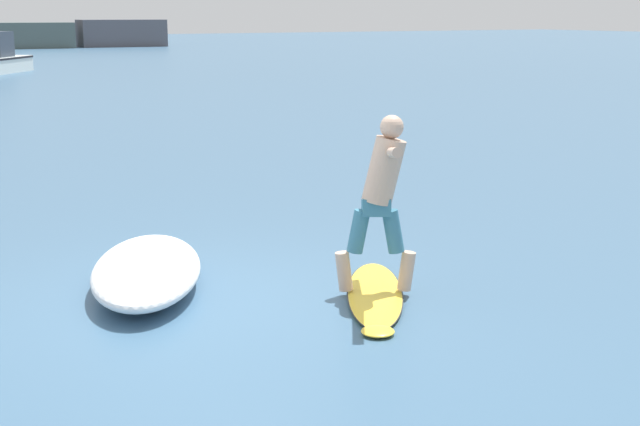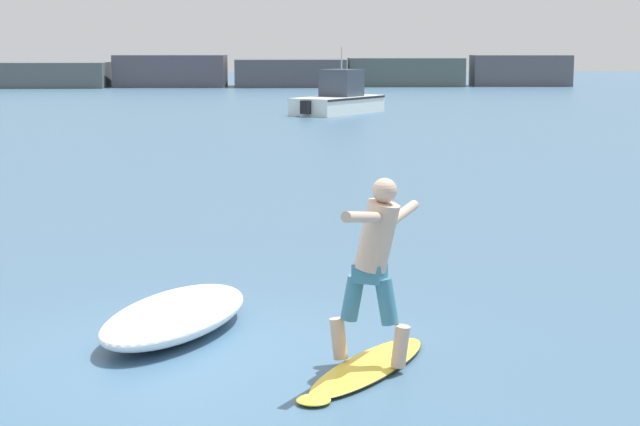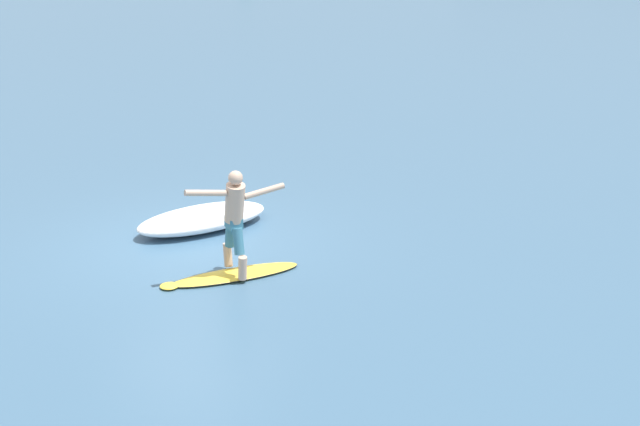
{
  "view_description": "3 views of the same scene",
  "coord_description": "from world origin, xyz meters",
  "views": [
    {
      "loc": [
        -2.95,
        -7.18,
        2.59
      ],
      "look_at": [
        1.4,
        0.32,
        0.64
      ],
      "focal_mm": 50.0,
      "sensor_mm": 36.0,
      "label": 1
    },
    {
      "loc": [
        0.39,
        -9.52,
        2.82
      ],
      "look_at": [
        1.12,
        0.39,
        1.24
      ],
      "focal_mm": 60.0,
      "sensor_mm": 36.0,
      "label": 2
    },
    {
      "loc": [
        9.33,
        -10.17,
        5.4
      ],
      "look_at": [
        1.99,
        0.98,
        0.66
      ],
      "focal_mm": 50.0,
      "sensor_mm": 36.0,
      "label": 3
    }
  ],
  "objects": [
    {
      "name": "surfboard",
      "position": [
        1.46,
        -0.59,
        0.03
      ],
      "size": [
        1.52,
        2.05,
        0.2
      ],
      "color": "yellow",
      "rests_on": "ground"
    },
    {
      "name": "wave_foam_at_tail",
      "position": [
        -0.28,
        0.74,
        0.18
      ],
      "size": [
        1.88,
        2.58,
        0.37
      ],
      "color": "white",
      "rests_on": "ground"
    },
    {
      "name": "surfer",
      "position": [
        1.53,
        -0.59,
        1.02
      ],
      "size": [
        0.89,
        1.39,
        1.64
      ],
      "color": "#CAA68D",
      "rests_on": "surfboard"
    },
    {
      "name": "fishing_boat_near_jetty",
      "position": [
        4.42,
        34.06,
        0.58
      ],
      "size": [
        4.19,
        4.97,
        2.69
      ],
      "color": "white",
      "rests_on": "ground"
    },
    {
      "name": "rock_jetty_breakwater",
      "position": [
        -1.72,
        62.0,
        0.95
      ],
      "size": [
        46.0,
        4.92,
        2.09
      ],
      "color": "#504A57",
      "rests_on": "ground"
    },
    {
      "name": "ground_plane",
      "position": [
        0.0,
        0.0,
        0.0
      ],
      "size": [
        200.0,
        200.0,
        0.0
      ],
      "primitive_type": "plane",
      "color": "#3D617F"
    }
  ]
}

